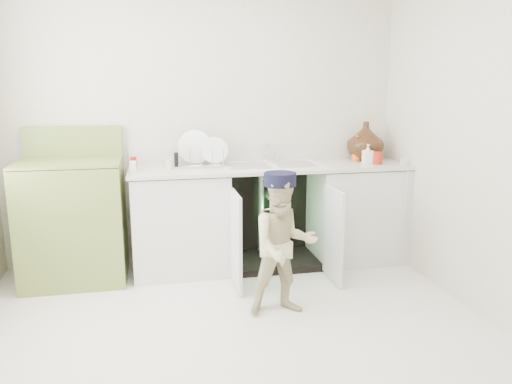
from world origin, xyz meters
TOP-DOWN VIEW (x-y plane):
  - ground at (0.00, 0.00)m, footprint 3.50×3.50m
  - room_shell at (0.00, 0.00)m, footprint 6.00×5.50m
  - counter_run at (0.59, 1.21)m, footprint 2.44×1.02m
  - avocado_stove at (-1.12, 1.18)m, footprint 0.80×0.65m
  - repair_worker at (0.40, 0.22)m, footprint 0.49×0.84m

SIDE VIEW (x-z plane):
  - ground at x=0.00m, z-range 0.00..0.00m
  - counter_run at x=0.59m, z-range -0.15..1.11m
  - repair_worker at x=0.40m, z-range 0.00..1.01m
  - avocado_stove at x=-1.12m, z-range -0.11..1.14m
  - room_shell at x=0.00m, z-range 0.62..1.88m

